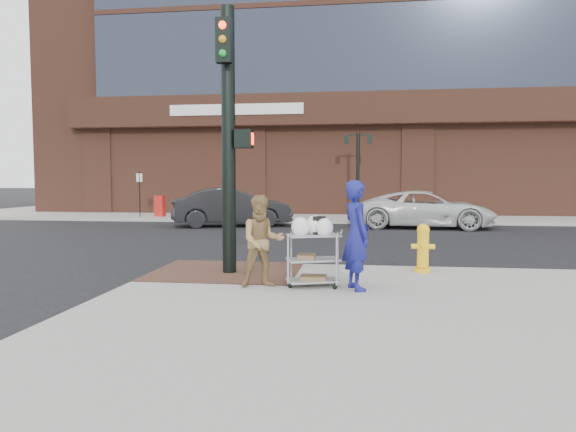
# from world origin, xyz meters

# --- Properties ---
(ground) EXTENTS (220.00, 220.00, 0.00)m
(ground) POSITION_xyz_m (0.00, 0.00, 0.00)
(ground) COLOR black
(ground) RESTS_ON ground
(sidewalk_far) EXTENTS (65.00, 36.00, 0.15)m
(sidewalk_far) POSITION_xyz_m (12.50, 32.00, 0.07)
(sidewalk_far) COLOR gray
(sidewalk_far) RESTS_ON ground
(brick_curb_ramp) EXTENTS (2.80, 2.40, 0.01)m
(brick_curb_ramp) POSITION_xyz_m (-0.60, 0.90, 0.16)
(brick_curb_ramp) COLOR #4D2E24
(brick_curb_ramp) RESTS_ON sidewalk_near
(bank_building) EXTENTS (42.00, 26.00, 28.00)m
(bank_building) POSITION_xyz_m (5.00, 31.00, 14.15)
(bank_building) COLOR brown
(bank_building) RESTS_ON sidewalk_far
(lamp_post) EXTENTS (1.32, 0.22, 4.00)m
(lamp_post) POSITION_xyz_m (2.00, 16.00, 2.62)
(lamp_post) COLOR black
(lamp_post) RESTS_ON sidewalk_far
(parking_sign) EXTENTS (0.05, 0.05, 2.20)m
(parking_sign) POSITION_xyz_m (-8.50, 15.00, 1.25)
(parking_sign) COLOR black
(parking_sign) RESTS_ON sidewalk_far
(traffic_signal_pole) EXTENTS (0.61, 0.51, 5.00)m
(traffic_signal_pole) POSITION_xyz_m (-0.48, 0.77, 2.83)
(traffic_signal_pole) COLOR black
(traffic_signal_pole) RESTS_ON sidewalk_near
(woman_blue) EXTENTS (0.64, 0.76, 1.78)m
(woman_blue) POSITION_xyz_m (1.91, -0.43, 1.04)
(woman_blue) COLOR navy
(woman_blue) RESTS_ON sidewalk_near
(pedestrian_tan) EXTENTS (0.89, 0.79, 1.53)m
(pedestrian_tan) POSITION_xyz_m (0.37, -0.42, 0.92)
(pedestrian_tan) COLOR olive
(pedestrian_tan) RESTS_ON sidewalk_near
(sedan_dark) EXTENTS (5.19, 3.12, 1.61)m
(sedan_dark) POSITION_xyz_m (-3.21, 12.11, 0.81)
(sedan_dark) COLOR black
(sedan_dark) RESTS_ON ground
(minivan_white) EXTENTS (5.56, 2.87, 1.50)m
(minivan_white) POSITION_xyz_m (4.72, 12.46, 0.75)
(minivan_white) COLOR silver
(minivan_white) RESTS_ON ground
(utility_cart) EXTENTS (0.96, 0.73, 1.18)m
(utility_cart) POSITION_xyz_m (1.20, -0.28, 0.69)
(utility_cart) COLOR gray
(utility_cart) RESTS_ON sidewalk_near
(fire_hydrant) EXTENTS (0.44, 0.31, 0.94)m
(fire_hydrant) POSITION_xyz_m (3.19, 1.32, 0.63)
(fire_hydrant) COLOR yellow
(fire_hydrant) RESTS_ON sidewalk_near
(newsbox_red) EXTENTS (0.45, 0.41, 1.03)m
(newsbox_red) POSITION_xyz_m (-7.59, 15.26, 0.66)
(newsbox_red) COLOR red
(newsbox_red) RESTS_ON sidewalk_far
(newsbox_blue) EXTENTS (0.49, 0.47, 0.91)m
(newsbox_blue) POSITION_xyz_m (-4.80, 15.43, 0.61)
(newsbox_blue) COLOR navy
(newsbox_blue) RESTS_ON sidewalk_far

